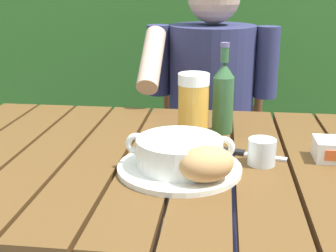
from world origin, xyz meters
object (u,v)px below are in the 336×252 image
chair_near_diner (210,151)px  water_glass_small (262,152)px  soup_bowl (180,152)px  person_eating (210,107)px  beer_glass (193,106)px  bread_roll (206,164)px  beer_bottle (223,96)px  table_knife (243,153)px  serving_plate (179,168)px

chair_near_diner → water_glass_small: size_ratio=14.83×
chair_near_diner → soup_bowl: 1.00m
person_eating → beer_glass: (-0.03, -0.51, 0.14)m
chair_near_diner → soup_bowl: bearing=-92.8°
bread_roll → water_glass_small: (0.12, 0.13, -0.02)m
beer_bottle → bread_roll: bearing=-94.7°
chair_near_diner → beer_glass: 0.81m
soup_bowl → water_glass_small: (0.18, 0.06, -0.01)m
bread_roll → beer_glass: beer_glass is taller
beer_bottle → table_knife: beer_bottle is taller
beer_glass → bread_roll: bearing=-81.0°
soup_bowl → table_knife: size_ratio=1.41×
serving_plate → table_knife: bearing=38.2°
water_glass_small → table_knife: bearing=125.8°
soup_bowl → person_eating: bearing=86.7°
bread_roll → table_knife: 0.21m
person_eating → soup_bowl: 0.75m
water_glass_small → bread_roll: bearing=-132.6°
bread_roll → table_knife: bearing=66.0°
beer_glass → person_eating: bearing=86.8°
person_eating → table_knife: person_eating is taller
soup_bowl → beer_glass: 0.23m
person_eating → water_glass_small: 0.70m
serving_plate → soup_bowl: (0.00, -0.00, 0.04)m
bread_roll → chair_near_diner: bearing=90.9°
chair_near_diner → person_eating: bearing=-90.8°
soup_bowl → water_glass_small: size_ratio=3.75×
beer_bottle → water_glass_small: 0.25m
person_eating → water_glass_small: size_ratio=19.26×
bread_roll → water_glass_small: bread_roll is taller
soup_bowl → bread_roll: (0.06, -0.07, 0.00)m
chair_near_diner → beer_glass: beer_glass is taller
chair_near_diner → table_knife: size_ratio=5.59×
soup_bowl → table_knife: bearing=38.2°
serving_plate → beer_bottle: size_ratio=1.11×
bread_roll → beer_glass: 0.31m
chair_near_diner → bread_roll: chair_near_diner is taller
water_glass_small → chair_near_diner: bearing=98.8°
chair_near_diner → beer_glass: size_ratio=5.48×
chair_near_diner → beer_glass: bearing=-92.6°
soup_bowl → beer_bottle: size_ratio=0.97×
soup_bowl → water_glass_small: 0.19m
serving_plate → person_eating: bearing=86.7°
serving_plate → water_glass_small: (0.18, 0.06, 0.02)m
table_knife → beer_glass: bearing=138.5°
serving_plate → bread_roll: bearing=-49.4°
beer_glass → water_glass_small: (0.17, -0.17, -0.06)m
beer_glass → table_knife: beer_glass is taller
beer_glass → table_knife: bearing=-41.5°
chair_near_diner → table_knife: 0.89m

